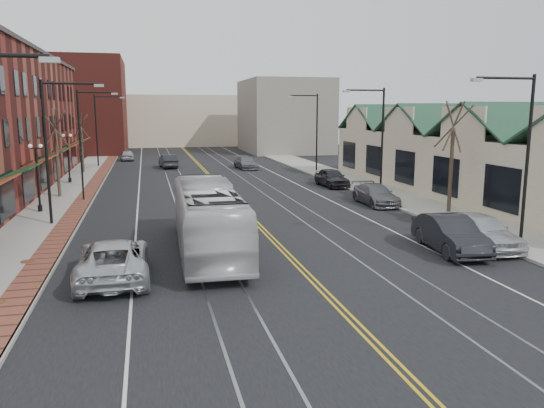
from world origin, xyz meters
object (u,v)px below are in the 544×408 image
parked_car_a (481,231)px  parked_car_d (332,178)px  parked_car_b (450,234)px  transit_bus (208,218)px  parked_suv (113,259)px  parked_car_c (376,195)px

parked_car_a → parked_car_d: bearing=91.1°
parked_car_a → parked_car_b: parked_car_a is taller
transit_bus → parked_suv: bearing=39.5°
parked_suv → parked_car_a: (16.80, 0.86, 0.04)m
transit_bus → parked_car_d: bearing=-122.8°
parked_suv → parked_car_d: bearing=-128.4°
parked_suv → parked_car_c: 21.16m
parked_car_a → parked_car_b: size_ratio=0.97×
parked_car_c → parked_car_d: bearing=90.0°
parked_suv → transit_bus: bearing=-142.9°
parked_suv → parked_car_b: bearing=-178.5°
transit_bus → parked_suv: transit_bus is taller
parked_car_b → parked_car_d: size_ratio=1.11×
parked_car_a → parked_suv: bearing=-176.0°
parked_car_a → parked_car_d: size_ratio=1.07×
transit_bus → parked_car_c: size_ratio=2.33×
parked_car_a → parked_car_d: 20.98m
parked_car_b → parked_car_d: 21.29m
transit_bus → parked_car_d: 22.62m
parked_car_b → parked_suv: bearing=-171.7°
parked_car_d → parked_car_c: bearing=-92.4°
transit_bus → parked_car_b: 11.25m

